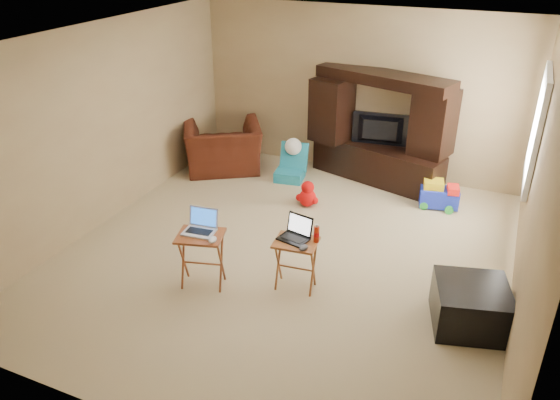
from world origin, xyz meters
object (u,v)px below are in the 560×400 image
at_px(entertainment_center, 380,129).
at_px(plush_toy, 308,194).
at_px(tray_table_left, 202,260).
at_px(mouse_left, 213,240).
at_px(television, 380,130).
at_px(laptop_right, 293,230).
at_px(laptop_left, 198,223).
at_px(water_bottle, 317,234).
at_px(recliner, 223,147).
at_px(mouse_right, 304,248).
at_px(ottoman, 470,306).
at_px(tray_table_right, 296,265).
at_px(child_rocker, 290,163).
at_px(push_toy, 439,194).

bearing_deg(entertainment_center, plush_toy, -101.56).
relative_size(tray_table_left, mouse_left, 4.92).
distance_m(entertainment_center, television, 0.04).
relative_size(television, laptop_right, 2.78).
distance_m(laptop_left, water_bottle, 1.23).
bearing_deg(recliner, mouse_right, 100.08).
xyz_separation_m(laptop_left, mouse_right, (1.10, 0.20, -0.14)).
xyz_separation_m(television, tray_table_left, (-1.01, -3.43, -0.48)).
xyz_separation_m(ottoman, mouse_left, (-2.52, -0.53, 0.43)).
xyz_separation_m(tray_table_right, laptop_left, (-0.97, -0.32, 0.45)).
bearing_deg(ottoman, tray_table_right, -176.37).
xyz_separation_m(recliner, plush_toy, (1.67, -0.64, -0.19)).
xyz_separation_m(television, plush_toy, (-0.65, -1.24, -0.60)).
xyz_separation_m(child_rocker, water_bottle, (1.33, -2.47, 0.39)).
bearing_deg(child_rocker, laptop_right, -75.27).
bearing_deg(laptop_right, entertainment_center, 100.25).
xyz_separation_m(plush_toy, laptop_left, (-0.39, -2.16, 0.55)).
distance_m(plush_toy, tray_table_left, 2.22).
bearing_deg(laptop_right, television, 100.26).
relative_size(recliner, plush_toy, 3.10).
bearing_deg(push_toy, mouse_left, -134.00).
height_order(entertainment_center, mouse_left, entertainment_center).
xyz_separation_m(laptop_right, water_bottle, (0.23, 0.06, -0.03)).
xyz_separation_m(push_toy, ottoman, (0.67, -2.42, 0.02)).
relative_size(entertainment_center, tray_table_left, 3.25).
xyz_separation_m(laptop_left, mouse_left, (0.22, -0.10, -0.09)).
bearing_deg(television, mouse_left, 69.93).
xyz_separation_m(tray_table_left, laptop_left, (-0.03, 0.03, 0.43)).
distance_m(laptop_right, water_bottle, 0.24).
bearing_deg(child_rocker, recliner, 174.85).
bearing_deg(mouse_left, tray_table_left, 159.78).
bearing_deg(tray_table_right, plush_toy, 101.36).
xyz_separation_m(ottoman, mouse_right, (-1.64, -0.23, 0.38)).
bearing_deg(push_toy, plush_toy, -169.52).
bearing_deg(entertainment_center, child_rocker, -140.46).
distance_m(child_rocker, laptop_right, 2.78).
distance_m(television, laptop_right, 3.06).
bearing_deg(water_bottle, television, 92.22).
xyz_separation_m(entertainment_center, television, (0.00, 0.01, -0.03)).
height_order(ottoman, water_bottle, water_bottle).
xyz_separation_m(television, mouse_right, (0.05, -3.20, -0.19)).
bearing_deg(tray_table_left, entertainment_center, 58.15).
distance_m(push_toy, tray_table_right, 2.76).
bearing_deg(mouse_right, plush_toy, 109.69).
distance_m(television, tray_table_right, 3.12).
relative_size(laptop_right, mouse_right, 2.58).
xyz_separation_m(push_toy, water_bottle, (-0.91, -2.45, 0.47)).
xyz_separation_m(recliner, laptop_left, (1.28, -2.79, 0.36)).
distance_m(laptop_left, mouse_left, 0.26).
bearing_deg(mouse_right, television, 90.95).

